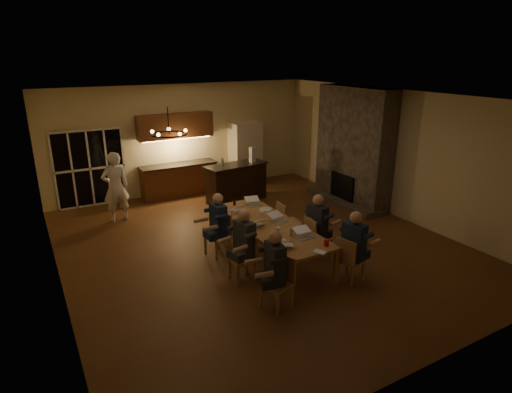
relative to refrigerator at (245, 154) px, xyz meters
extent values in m
plane|color=brown|center=(-1.90, -4.15, -1.00)|extent=(9.00, 9.00, 0.00)
cube|color=beige|center=(-1.90, 0.37, 0.60)|extent=(8.00, 0.04, 3.20)
cube|color=beige|center=(-5.92, -4.15, 0.60)|extent=(0.04, 9.00, 3.20)
cube|color=beige|center=(2.12, -4.15, 0.60)|extent=(0.04, 9.00, 3.20)
cube|color=white|center=(-1.90, -4.15, 2.22)|extent=(8.00, 9.00, 0.04)
cube|color=black|center=(-4.60, 0.32, 0.05)|extent=(1.86, 0.08, 2.10)
cube|color=#61594C|center=(1.80, -2.95, 0.60)|extent=(0.58, 2.50, 3.20)
cube|color=beige|center=(0.00, 0.00, 0.00)|extent=(0.90, 0.68, 2.00)
cube|color=tan|center=(-2.01, -4.81, -0.62)|extent=(1.10, 3.17, 0.75)
cube|color=black|center=(-0.98, -1.29, -0.46)|extent=(1.84, 0.88, 1.08)
imported|color=white|center=(-4.26, -1.17, -0.11)|extent=(0.67, 0.46, 1.77)
torus|color=black|center=(-3.96, -4.76, 1.75)|extent=(0.61, 0.61, 0.03)
cylinder|color=white|center=(-2.07, -5.24, -0.20)|extent=(0.08, 0.08, 0.10)
cylinder|color=white|center=(-1.92, -4.33, -0.20)|extent=(0.08, 0.08, 0.10)
cylinder|color=white|center=(-2.41, -3.94, -0.20)|extent=(0.09, 0.09, 0.10)
cylinder|color=red|center=(-1.64, -6.18, -0.19)|extent=(0.09, 0.09, 0.12)
cylinder|color=red|center=(-2.43, -4.48, -0.19)|extent=(0.08, 0.08, 0.12)
cylinder|color=#B2B2B7|center=(-1.94, -5.50, -0.19)|extent=(0.06, 0.06, 0.12)
cylinder|color=#3F0F0C|center=(-2.12, -3.45, -0.19)|extent=(0.06, 0.06, 0.12)
cylinder|color=white|center=(-1.60, -5.33, -0.24)|extent=(0.24, 0.24, 0.02)
cylinder|color=white|center=(-2.26, -5.64, -0.24)|extent=(0.23, 0.23, 0.02)
cylinder|color=white|center=(-1.65, -4.06, -0.24)|extent=(0.27, 0.27, 0.02)
cube|color=white|center=(-1.90, -6.34, -0.24)|extent=(0.23, 0.26, 0.01)
cylinder|color=#99999E|center=(-1.42, -1.36, 0.20)|extent=(0.08, 0.08, 0.24)
cube|color=silver|center=(-0.46, -1.30, 0.30)|extent=(0.16, 0.16, 0.43)
camera|label=1|loc=(-6.17, -11.66, 3.06)|focal=30.00mm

